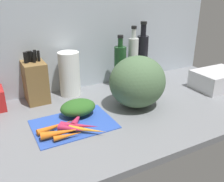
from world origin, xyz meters
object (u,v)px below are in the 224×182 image
(carrot_0, at_px, (61,132))
(dish_rack, at_px, (217,79))
(bottle_2, at_px, (142,57))
(winter_squash, at_px, (138,82))
(carrot_1, at_px, (78,118))
(carrot_3, at_px, (71,129))
(carrot_6, at_px, (88,130))
(carrot_2, at_px, (68,135))
(carrot_5, at_px, (56,126))
(carrot_4, at_px, (79,126))
(knife_block, at_px, (35,81))
(cutting_board, at_px, (74,124))
(bottle_1, at_px, (133,60))
(paper_towel_roll, at_px, (70,74))
(bottle_0, at_px, (120,66))

(carrot_0, height_order, dish_rack, dish_rack)
(carrot_0, xyz_separation_m, bottle_2, (0.66, 0.40, 0.13))
(carrot_0, xyz_separation_m, winter_squash, (0.43, 0.10, 0.10))
(carrot_1, xyz_separation_m, bottle_2, (0.55, 0.32, 0.13))
(carrot_3, bearing_deg, carrot_0, -167.52)
(carrot_6, distance_m, dish_rack, 0.89)
(carrot_2, distance_m, carrot_5, 0.09)
(carrot_5, distance_m, dish_rack, 0.99)
(carrot_4, height_order, knife_block, knife_block)
(carrot_1, distance_m, carrot_3, 0.09)
(cutting_board, height_order, knife_block, knife_block)
(knife_block, distance_m, bottle_2, 0.66)
(carrot_3, bearing_deg, carrot_4, 9.65)
(carrot_6, bearing_deg, carrot_1, 91.38)
(carrot_1, xyz_separation_m, knife_block, (-0.11, 0.34, 0.09))
(carrot_1, bearing_deg, carrot_3, -128.91)
(carrot_6, bearing_deg, bottle_1, 40.68)
(carrot_4, xyz_separation_m, paper_towel_roll, (0.10, 0.39, 0.10))
(carrot_1, bearing_deg, cutting_board, -168.87)
(winter_squash, bearing_deg, carrot_4, -165.75)
(carrot_0, relative_size, carrot_4, 1.03)
(carrot_0, bearing_deg, bottle_1, 33.54)
(paper_towel_roll, height_order, bottle_2, bottle_2)
(cutting_board, distance_m, dish_rack, 0.91)
(cutting_board, height_order, carrot_3, carrot_3)
(carrot_2, distance_m, bottle_1, 0.70)
(carrot_6, xyz_separation_m, knife_block, (-0.11, 0.44, 0.09))
(carrot_5, distance_m, bottle_0, 0.60)
(carrot_1, height_order, knife_block, knife_block)
(carrot_2, bearing_deg, carrot_6, 0.00)
(carrot_1, xyz_separation_m, carrot_3, (-0.06, -0.07, 0.00))
(winter_squash, bearing_deg, knife_block, 144.49)
(carrot_4, distance_m, bottle_2, 0.70)
(carrot_2, relative_size, carrot_6, 0.72)
(bottle_0, bearing_deg, carrot_0, -141.81)
(paper_towel_roll, distance_m, bottle_0, 0.31)
(carrot_1, height_order, bottle_0, bottle_0)
(carrot_0, height_order, bottle_0, bottle_0)
(carrot_3, xyz_separation_m, paper_towel_roll, (0.14, 0.39, 0.10))
(carrot_5, bearing_deg, winter_squash, 5.36)
(carrot_4, height_order, winter_squash, winter_squash)
(knife_block, height_order, dish_rack, knife_block)
(carrot_5, bearing_deg, bottle_1, 28.78)
(cutting_board, relative_size, carrot_3, 3.31)
(paper_towel_roll, bearing_deg, carrot_1, -103.94)
(carrot_4, bearing_deg, bottle_2, 33.75)
(cutting_board, bearing_deg, carrot_5, -171.40)
(carrot_1, bearing_deg, bottle_0, 38.04)
(paper_towel_roll, distance_m, dish_rack, 0.87)
(paper_towel_roll, bearing_deg, carrot_6, -100.26)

